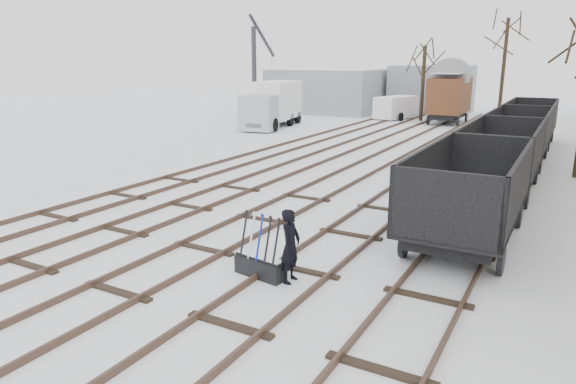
% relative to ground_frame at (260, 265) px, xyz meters
% --- Properties ---
extents(ground, '(120.00, 120.00, 0.00)m').
position_rel_ground_frame_xyz_m(ground, '(-2.26, 0.72, -0.28)').
color(ground, white).
rests_on(ground, ground).
extents(tracks, '(13.90, 52.00, 0.16)m').
position_rel_ground_frame_xyz_m(tracks, '(-2.26, 14.40, -0.21)').
color(tracks, black).
rests_on(tracks, ground).
extents(shed_left, '(10.00, 8.00, 4.10)m').
position_rel_ground_frame_xyz_m(shed_left, '(-15.26, 36.72, 1.76)').
color(shed_left, gray).
rests_on(shed_left, ground).
extents(shed_right, '(7.00, 6.00, 4.50)m').
position_rel_ground_frame_xyz_m(shed_right, '(-6.26, 40.72, 1.96)').
color(shed_right, gray).
rests_on(shed_right, ground).
extents(ground_frame, '(1.35, 0.64, 1.49)m').
position_rel_ground_frame_xyz_m(ground_frame, '(0.00, 0.00, 0.00)').
color(ground_frame, black).
rests_on(ground_frame, ground).
extents(worker, '(0.45, 0.65, 1.72)m').
position_rel_ground_frame_xyz_m(worker, '(0.75, 0.10, 0.58)').
color(worker, black).
rests_on(worker, ground).
extents(freight_wagon_a, '(2.54, 6.35, 2.59)m').
position_rel_ground_frame_xyz_m(freight_wagon_a, '(3.74, 4.86, 0.71)').
color(freight_wagon_a, black).
rests_on(freight_wagon_a, ground).
extents(freight_wagon_b, '(2.54, 6.35, 2.59)m').
position_rel_ground_frame_xyz_m(freight_wagon_b, '(3.74, 11.26, 0.71)').
color(freight_wagon_b, black).
rests_on(freight_wagon_b, ground).
extents(freight_wagon_c, '(2.54, 6.35, 2.59)m').
position_rel_ground_frame_xyz_m(freight_wagon_c, '(3.74, 17.66, 0.71)').
color(freight_wagon_c, black).
rests_on(freight_wagon_c, ground).
extents(freight_wagon_d, '(2.54, 6.35, 2.59)m').
position_rel_ground_frame_xyz_m(freight_wagon_d, '(3.74, 24.06, 0.71)').
color(freight_wagon_d, black).
rests_on(freight_wagon_d, ground).
extents(box_van_wagon, '(2.72, 5.16, 3.94)m').
position_rel_ground_frame_xyz_m(box_van_wagon, '(-2.87, 32.63, 2.01)').
color(box_van_wagon, black).
rests_on(box_van_wagon, ground).
extents(lorry, '(3.26, 7.64, 3.36)m').
position_rel_ground_frame_xyz_m(lorry, '(-13.88, 23.76, 1.44)').
color(lorry, black).
rests_on(lorry, ground).
extents(panel_van, '(2.92, 4.65, 1.90)m').
position_rel_ground_frame_xyz_m(panel_van, '(-7.49, 33.78, 0.71)').
color(panel_van, white).
rests_on(panel_van, ground).
extents(crane, '(1.92, 5.16, 8.74)m').
position_rel_ground_frame_xyz_m(crane, '(-19.26, 29.90, 2.02)').
color(crane, '#2C2C31').
rests_on(crane, ground).
extents(tree_far_left, '(0.30, 0.30, 6.05)m').
position_rel_ground_frame_xyz_m(tree_far_left, '(-5.24, 33.43, 2.74)').
color(tree_far_left, black).
rests_on(tree_far_left, ground).
extents(tree_far_right, '(0.30, 0.30, 8.24)m').
position_rel_ground_frame_xyz_m(tree_far_right, '(0.30, 37.58, 3.84)').
color(tree_far_right, black).
rests_on(tree_far_right, ground).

